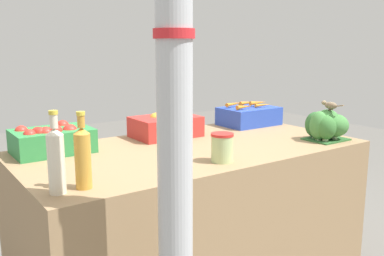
{
  "coord_description": "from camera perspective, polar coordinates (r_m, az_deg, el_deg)",
  "views": [
    {
      "loc": [
        -1.26,
        -1.8,
        1.32
      ],
      "look_at": [
        0.0,
        0.0,
        0.89
      ],
      "focal_mm": 40.0,
      "sensor_mm": 36.0,
      "label": 1
    }
  ],
  "objects": [
    {
      "name": "orange_crate",
      "position": [
        2.5,
        -3.42,
        0.42
      ],
      "size": [
        0.37,
        0.26,
        0.16
      ],
      "color": "red",
      "rests_on": "market_table"
    },
    {
      "name": "pickle_jar",
      "position": [
        1.96,
        4.03,
        -2.6
      ],
      "size": [
        0.11,
        0.11,
        0.13
      ],
      "color": "#B2C684",
      "rests_on": "market_table"
    },
    {
      "name": "broccoli_pile",
      "position": [
        2.51,
        17.39,
        0.33
      ],
      "size": [
        0.23,
        0.21,
        0.17
      ],
      "color": "#2D602D",
      "rests_on": "market_table"
    },
    {
      "name": "juice_bottle_cloudy",
      "position": [
        1.61,
        -17.67,
        -3.95
      ],
      "size": [
        0.06,
        0.06,
        0.3
      ],
      "color": "beige",
      "rests_on": "market_table"
    },
    {
      "name": "carrot_crate",
      "position": [
        2.89,
        7.59,
        1.67
      ],
      "size": [
        0.37,
        0.26,
        0.16
      ],
      "color": "#2847B7",
      "rests_on": "market_table"
    },
    {
      "name": "juice_bottle_amber",
      "position": [
        1.64,
        -14.36,
        -3.67
      ],
      "size": [
        0.06,
        0.06,
        0.29
      ],
      "color": "gold",
      "rests_on": "market_table"
    },
    {
      "name": "sparrow_bird",
      "position": [
        2.5,
        17.94,
        2.91
      ],
      "size": [
        0.05,
        0.14,
        0.05
      ],
      "rotation": [
        0.0,
        0.0,
        1.74
      ],
      "color": "#4C3D2D",
      "rests_on": "broccoli_pile"
    },
    {
      "name": "market_table",
      "position": [
        2.38,
        0.0,
        -11.72
      ],
      "size": [
        1.79,
        0.92,
        0.79
      ],
      "primitive_type": "cube",
      "color": "#937551",
      "rests_on": "ground_plane"
    },
    {
      "name": "support_pole",
      "position": [
        1.32,
        -2.39,
        8.2
      ],
      "size": [
        0.13,
        0.13,
        2.5
      ],
      "color": "#B7BABF",
      "rests_on": "ground_plane"
    },
    {
      "name": "apple_crate",
      "position": [
        2.23,
        -18.22,
        -1.45
      ],
      "size": [
        0.37,
        0.26,
        0.15
      ],
      "color": "#2D8442",
      "rests_on": "market_table"
    }
  ]
}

